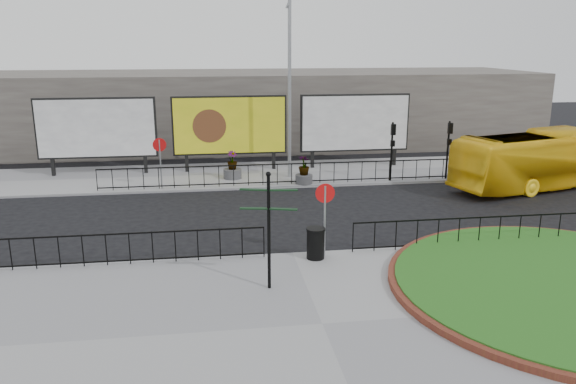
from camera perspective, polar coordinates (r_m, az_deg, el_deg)
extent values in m
plane|color=black|center=(19.10, 0.47, -6.51)|extent=(90.00, 90.00, 0.00)
cube|color=gray|center=(14.61, 3.49, -13.41)|extent=(30.00, 10.00, 0.12)
cube|color=gray|center=(30.49, -2.91, 1.82)|extent=(44.00, 6.00, 0.12)
cylinder|color=maroon|center=(18.27, 26.80, -8.53)|extent=(10.40, 10.40, 0.18)
cylinder|color=#295115|center=(18.26, 26.81, -8.48)|extent=(10.00, 10.00, 0.22)
cylinder|color=gray|center=(27.66, -12.82, 2.76)|extent=(0.07, 0.07, 2.40)
cylinder|color=#B40C0D|center=(27.48, -12.93, 4.70)|extent=(0.64, 0.03, 0.64)
cylinder|color=white|center=(27.50, -12.93, 4.71)|extent=(0.50, 0.03, 0.50)
cylinder|color=gray|center=(18.45, 3.74, -2.97)|extent=(0.07, 0.07, 2.40)
cylinder|color=#B40C0D|center=(18.18, 3.79, -0.12)|extent=(0.64, 0.03, 0.64)
cylinder|color=white|center=(18.20, 3.78, -0.10)|extent=(0.50, 0.03, 0.50)
cube|color=black|center=(32.29, -22.76, 2.42)|extent=(0.18, 0.18, 1.00)
cube|color=black|center=(31.41, -14.26, 2.81)|extent=(0.18, 0.18, 1.00)
cube|color=black|center=(31.42, -18.87, 6.18)|extent=(6.20, 0.25, 3.20)
cube|color=white|center=(31.27, -18.92, 6.14)|extent=(6.00, 0.06, 3.00)
cube|color=black|center=(31.25, -10.25, 2.97)|extent=(0.18, 0.18, 1.00)
cube|color=black|center=(31.43, -1.46, 3.28)|extent=(0.18, 0.18, 1.00)
cube|color=black|center=(30.90, -5.94, 6.76)|extent=(6.20, 0.25, 3.20)
cube|color=yellow|center=(30.75, -5.93, 6.72)|extent=(6.00, 0.06, 3.00)
cube|color=black|center=(31.76, 2.49, 3.39)|extent=(0.18, 0.18, 1.00)
cube|color=black|center=(32.97, 10.73, 3.57)|extent=(0.18, 0.18, 1.00)
cube|color=black|center=(31.95, 6.80, 7.01)|extent=(6.20, 0.25, 3.20)
cube|color=white|center=(31.79, 6.87, 6.97)|extent=(6.00, 0.06, 3.00)
cylinder|color=gray|center=(28.97, 0.16, 10.28)|extent=(0.18, 0.18, 9.00)
cylinder|color=gray|center=(28.94, 0.16, 18.90)|extent=(0.43, 0.10, 0.77)
cylinder|color=black|center=(28.99, 10.47, 4.05)|extent=(0.10, 0.10, 3.00)
cube|color=black|center=(28.69, 10.65, 6.26)|extent=(0.22, 0.18, 0.55)
cube|color=black|center=(28.80, 10.59, 4.88)|extent=(0.20, 0.16, 0.30)
cylinder|color=black|center=(30.08, 15.91, 4.11)|extent=(0.10, 0.10, 3.00)
cube|color=black|center=(29.78, 16.16, 6.24)|extent=(0.22, 0.18, 0.55)
cube|color=black|center=(29.89, 16.06, 4.91)|extent=(0.20, 0.16, 0.30)
cube|color=slate|center=(39.91, -4.31, 8.48)|extent=(40.00, 10.00, 5.00)
cylinder|color=black|center=(15.86, -1.95, -4.22)|extent=(0.09, 0.09, 3.33)
sphere|color=black|center=(15.38, -2.01, 1.83)|extent=(0.15, 0.15, 0.15)
cube|color=black|center=(15.56, -3.51, 0.25)|extent=(0.79, 0.35, 0.03)
cube|color=black|center=(15.49, -0.46, 0.21)|extent=(0.79, 0.24, 0.03)
cube|color=black|center=(15.67, -3.50, -1.67)|extent=(0.79, 0.28, 0.03)
cube|color=black|center=(15.57, -0.47, -1.74)|extent=(0.79, 0.35, 0.03)
cylinder|color=black|center=(18.44, 2.82, -5.32)|extent=(0.58, 0.58, 0.97)
cylinder|color=black|center=(18.27, 2.84, -3.79)|extent=(0.63, 0.63, 0.06)
imported|color=yellow|center=(30.39, 24.72, 3.04)|extent=(10.49, 5.08, 2.85)
cylinder|color=#4C4C4F|center=(29.35, -5.66, 1.85)|extent=(0.94, 0.94, 0.49)
imported|color=#295115|center=(29.20, -5.69, 3.24)|extent=(0.72, 0.72, 0.96)
cylinder|color=#4C4C4F|center=(28.17, 1.63, 1.32)|extent=(0.86, 0.86, 0.45)
imported|color=#295115|center=(28.01, 1.64, 2.74)|extent=(0.76, 0.76, 0.98)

